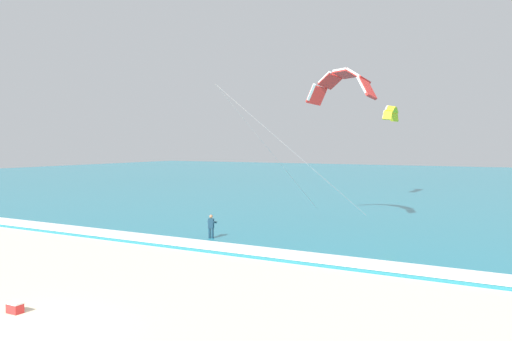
# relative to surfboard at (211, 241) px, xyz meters

# --- Properties ---
(ground_plane) EXTENTS (200.00, 200.00, 0.00)m
(ground_plane) POSITION_rel_surfboard_xyz_m (3.46, -15.85, -0.03)
(ground_plane) COLOR beige
(sea) EXTENTS (200.00, 120.00, 0.20)m
(sea) POSITION_rel_surfboard_xyz_m (3.46, 57.02, 0.07)
(sea) COLOR teal
(sea) RESTS_ON ground
(surf_foam) EXTENTS (200.00, 2.08, 0.04)m
(surf_foam) POSITION_rel_surfboard_xyz_m (3.46, -1.98, 0.19)
(surf_foam) COLOR white
(surf_foam) RESTS_ON sea
(surfboard) EXTENTS (0.74, 1.46, 0.09)m
(surfboard) POSITION_rel_surfboard_xyz_m (0.00, 0.00, 0.00)
(surfboard) COLOR yellow
(surfboard) RESTS_ON ground
(kitesurfer) EXTENTS (0.60, 0.59, 1.69)m
(kitesurfer) POSITION_rel_surfboard_xyz_m (-0.00, 0.02, 0.91)
(kitesurfer) COLOR #143347
(kitesurfer) RESTS_ON ground
(kite_primary) EXTENTS (8.07, 10.95, 10.39)m
(kite_primary) POSITION_rel_surfboard_xyz_m (5.18, 9.39, 10.54)
(kite_primary) COLOR red
(kite_distant) EXTENTS (1.25, 4.76, 1.68)m
(kite_distant) POSITION_rel_surfboard_xyz_m (3.64, 29.58, 9.63)
(kite_distant) COLOR yellow
(cooler_box) EXTENTS (0.58, 0.38, 0.40)m
(cooler_box) POSITION_rel_surfboard_xyz_m (1.46, -14.75, 0.18)
(cooler_box) COLOR red
(cooler_box) RESTS_ON ground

